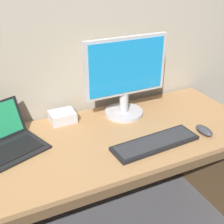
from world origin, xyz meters
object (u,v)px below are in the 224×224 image
(external_monitor, at_px, (125,77))
(computer_mouse, at_px, (204,130))
(wired_keyboard, at_px, (155,143))
(laptop_black, at_px, (3,143))
(external_drive_box, at_px, (62,117))

(external_monitor, xyz_separation_m, computer_mouse, (0.29, -0.36, -0.22))
(external_monitor, xyz_separation_m, wired_keyboard, (-0.01, -0.34, -0.23))
(wired_keyboard, relative_size, computer_mouse, 3.99)
(laptop_black, relative_size, external_monitor, 0.86)
(laptop_black, distance_m, wired_keyboard, 0.75)
(wired_keyboard, bearing_deg, laptop_black, 157.76)
(external_monitor, relative_size, computer_mouse, 4.20)
(external_monitor, height_order, wired_keyboard, external_monitor)
(wired_keyboard, distance_m, computer_mouse, 0.29)
(external_monitor, height_order, external_drive_box, external_monitor)
(external_drive_box, bearing_deg, wired_keyboard, -51.07)
(external_drive_box, bearing_deg, computer_mouse, -35.06)
(external_monitor, distance_m, wired_keyboard, 0.41)
(laptop_black, bearing_deg, external_monitor, 5.16)
(laptop_black, distance_m, external_drive_box, 0.37)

